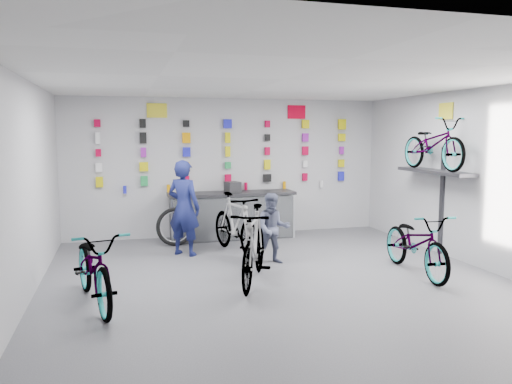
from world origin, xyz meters
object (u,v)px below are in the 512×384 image
object	(u,v)px
counter	(232,216)
customer	(273,229)
bike_right	(416,243)
clerk	(184,208)
bike_center	(254,245)
bike_service	(235,224)
bike_left	(94,267)

from	to	relation	value
counter	customer	size ratio (longest dim) A/B	2.20
bike_right	clerk	distance (m)	4.11
bike_center	bike_service	bearing A→B (deg)	109.36
counter	bike_center	distance (m)	3.25
counter	bike_center	world-z (taller)	bike_center
bike_right	bike_center	bearing A→B (deg)	179.54
bike_center	customer	distance (m)	1.20
counter	bike_left	world-z (taller)	bike_left
bike_right	counter	bearing A→B (deg)	127.24
bike_left	bike_right	world-z (taller)	bike_left
counter	bike_center	bearing A→B (deg)	-96.70
bike_left	bike_center	xyz separation A→B (m)	(2.26, 0.38, 0.06)
bike_service	clerk	world-z (taller)	clerk
bike_left	bike_service	world-z (taller)	bike_service
bike_center	bike_right	bearing A→B (deg)	19.46
counter	clerk	distance (m)	1.72
bike_service	clerk	size ratio (longest dim) A/B	1.07
customer	bike_center	bearing A→B (deg)	-110.63
bike_service	bike_right	bearing A→B (deg)	-52.26
bike_left	bike_right	distance (m)	4.90
bike_left	clerk	xyz separation A→B (m)	(1.47, 2.42, 0.37)
bike_center	bike_service	size ratio (longest dim) A/B	1.02
bike_left	bike_right	bearing A→B (deg)	-11.40
bike_left	bike_service	bearing A→B (deg)	29.79
bike_right	clerk	xyz separation A→B (m)	(-3.43, 2.24, 0.37)
bike_left	clerk	size ratio (longest dim) A/B	1.12
bike_center	bike_service	distance (m)	1.89
bike_center	bike_left	bearing A→B (deg)	-146.66
bike_right	clerk	bearing A→B (deg)	150.74
bike_service	customer	distance (m)	0.98
counter	bike_service	world-z (taller)	bike_service
bike_left	customer	size ratio (longest dim) A/B	1.61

